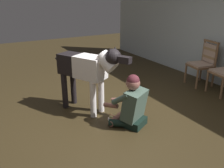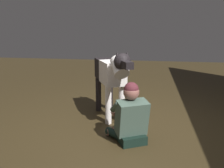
{
  "view_description": "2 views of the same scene",
  "coord_description": "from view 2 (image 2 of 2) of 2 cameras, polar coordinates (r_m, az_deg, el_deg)",
  "views": [
    {
      "loc": [
        2.88,
        -1.75,
        1.92
      ],
      "look_at": [
        -0.44,
        0.15,
        0.47
      ],
      "focal_mm": 38.22,
      "sensor_mm": 36.0,
      "label": 1
    },
    {
      "loc": [
        3.07,
        0.38,
        1.5
      ],
      "look_at": [
        -0.39,
        -0.2,
        0.65
      ],
      "focal_mm": 36.95,
      "sensor_mm": 36.0,
      "label": 2
    }
  ],
  "objects": [
    {
      "name": "hot_dog_on_plate",
      "position": [
        3.51,
        2.58,
        -11.22
      ],
      "size": [
        0.23,
        0.23,
        0.06
      ],
      "color": "silver",
      "rests_on": "ground"
    },
    {
      "name": "person_sitting_on_floor",
      "position": [
        3.13,
        4.53,
        -8.2
      ],
      "size": [
        0.71,
        0.63,
        0.82
      ],
      "color": "black",
      "rests_on": "ground"
    },
    {
      "name": "ground_plane",
      "position": [
        3.44,
        2.3,
        -12.26
      ],
      "size": [
        15.71,
        15.71,
        0.0
      ],
      "primitive_type": "plane",
      "color": "#332815"
    },
    {
      "name": "large_dog",
      "position": [
        3.77,
        -0.13,
        2.43
      ],
      "size": [
        1.38,
        0.8,
        1.19
      ],
      "color": "white",
      "rests_on": "ground"
    }
  ]
}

